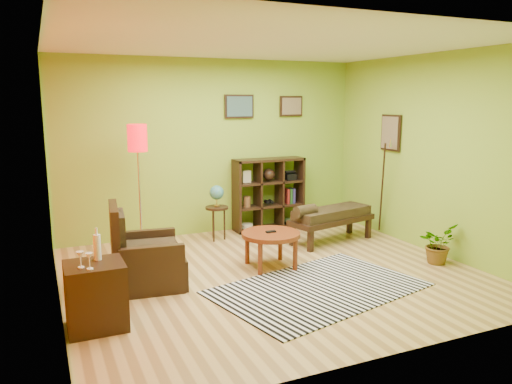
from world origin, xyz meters
name	(u,v)px	position (x,y,z in m)	size (l,w,h in m)	color
ground	(273,273)	(0.00, 0.00, 0.00)	(5.00, 5.00, 0.00)	tan
room_shell	(266,130)	(-0.09, 0.01, 1.80)	(5.04, 4.54, 2.82)	#86AE30
zebra_rug	(318,288)	(0.26, -0.68, 0.01)	(2.38, 1.51, 0.01)	silver
coffee_table	(271,237)	(0.08, 0.24, 0.40)	(0.76, 0.76, 0.49)	maroon
armchair	(143,261)	(-1.57, 0.25, 0.30)	(0.89, 0.90, 0.99)	black
side_cabinet	(96,295)	(-2.20, -0.68, 0.33)	(0.54, 0.49, 0.96)	black
floor_lamp	(138,150)	(-1.34, 1.51, 1.48)	(0.28, 0.28, 1.83)	silver
globe_table	(217,199)	(-0.13, 1.74, 0.65)	(0.35, 0.35, 0.86)	black
cube_shelf	(270,194)	(0.91, 2.03, 0.60)	(1.20, 0.35, 1.20)	black
bench	(330,216)	(1.41, 0.93, 0.41)	(1.47, 0.79, 0.65)	black
potted_plant	(437,248)	(2.19, -0.51, 0.21)	(0.48, 0.53, 0.42)	#26661E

